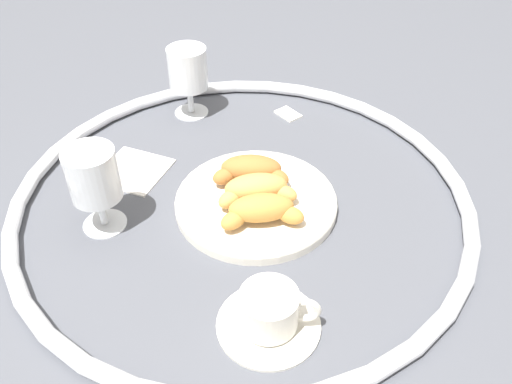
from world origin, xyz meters
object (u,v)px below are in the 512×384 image
(coffee_cup_near, at_px, (270,313))
(croissant_large, at_px, (251,170))
(juice_glass_left, at_px, (188,72))
(pastry_plate, at_px, (256,201))
(croissant_small, at_px, (256,189))
(sugar_packet, at_px, (288,113))
(juice_glass_right, at_px, (94,178))
(folded_napkin, at_px, (134,170))
(croissant_extra, at_px, (262,210))

(coffee_cup_near, bearing_deg, croissant_large, -77.02)
(juice_glass_left, bearing_deg, pastry_plate, 122.43)
(pastry_plate, relative_size, croissant_small, 1.99)
(croissant_small, xyz_separation_m, sugar_packet, (-0.03, -0.29, -0.03))
(pastry_plate, xyz_separation_m, juice_glass_right, (0.23, 0.07, 0.08))
(croissant_small, height_order, juice_glass_left, juice_glass_left)
(pastry_plate, relative_size, sugar_packet, 5.24)
(sugar_packet, bearing_deg, pastry_plate, 127.90)
(folded_napkin, bearing_deg, juice_glass_left, -105.81)
(croissant_large, xyz_separation_m, croissant_small, (-0.02, 0.05, 0.00))
(juice_glass_left, height_order, juice_glass_right, same)
(pastry_plate, height_order, coffee_cup_near, coffee_cup_near)
(sugar_packet, bearing_deg, croissant_large, 123.56)
(croissant_large, distance_m, coffee_cup_near, 0.28)
(coffee_cup_near, relative_size, juice_glass_right, 0.97)
(pastry_plate, distance_m, juice_glass_left, 0.33)
(coffee_cup_near, distance_m, sugar_packet, 0.51)
(croissant_extra, distance_m, juice_glass_left, 0.37)
(croissant_large, relative_size, juice_glass_right, 0.97)
(croissant_extra, bearing_deg, juice_glass_right, 5.58)
(croissant_small, distance_m, juice_glass_left, 0.32)
(croissant_large, distance_m, juice_glass_right, 0.25)
(croissant_small, bearing_deg, juice_glass_right, 17.35)
(juice_glass_left, height_order, sugar_packet, juice_glass_left)
(juice_glass_left, relative_size, folded_napkin, 1.27)
(pastry_plate, distance_m, croissant_large, 0.05)
(juice_glass_right, bearing_deg, folded_napkin, -90.93)
(croissant_small, xyz_separation_m, juice_glass_left, (0.17, -0.27, 0.05))
(croissant_small, relative_size, croissant_extra, 0.99)
(croissant_small, relative_size, sugar_packet, 2.63)
(juice_glass_right, bearing_deg, croissant_large, -150.88)
(sugar_packet, bearing_deg, coffee_cup_near, 135.77)
(pastry_plate, height_order, croissant_small, croissant_small)
(pastry_plate, height_order, juice_glass_left, juice_glass_left)
(croissant_small, bearing_deg, croissant_extra, 106.83)
(juice_glass_right, bearing_deg, juice_glass_left, -99.96)
(croissant_large, xyz_separation_m, folded_napkin, (0.21, -0.02, -0.04))
(croissant_extra, relative_size, juice_glass_right, 0.94)
(croissant_small, distance_m, sugar_packet, 0.29)
(juice_glass_right, bearing_deg, pastry_plate, -161.89)
(folded_napkin, bearing_deg, croissant_large, 175.24)
(pastry_plate, bearing_deg, coffee_cup_near, 102.04)
(croissant_small, relative_size, juice_glass_right, 0.94)
(juice_glass_right, distance_m, folded_napkin, 0.16)
(sugar_packet, distance_m, folded_napkin, 0.34)
(croissant_extra, bearing_deg, coffee_cup_near, 100.63)
(sugar_packet, xyz_separation_m, folded_napkin, (0.25, 0.22, -0.00))
(coffee_cup_near, height_order, juice_glass_left, juice_glass_left)
(sugar_packet, height_order, folded_napkin, sugar_packet)
(pastry_plate, relative_size, folded_napkin, 2.38)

